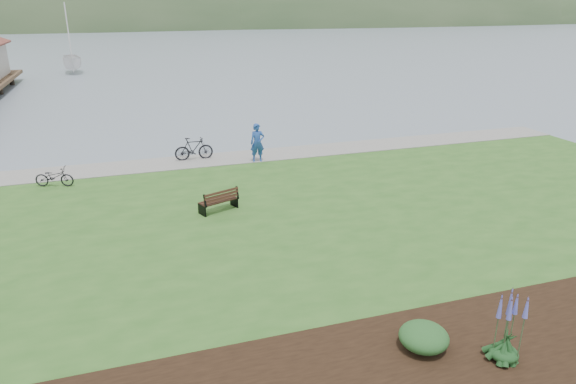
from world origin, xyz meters
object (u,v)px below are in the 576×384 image
bicycle_a (54,177)px  park_bench (219,200)px  person (257,140)px  sailboat (74,73)px

bicycle_a → park_bench: bearing=-111.5°
person → sailboat: (-10.79, 41.75, -1.49)m
person → sailboat: sailboat is taller
park_bench → sailboat: size_ratio=0.06×
park_bench → sailboat: 48.08m
park_bench → bicycle_a: bearing=119.9°
park_bench → person: bearing=41.4°
bicycle_a → sailboat: bearing=19.9°
park_bench → bicycle_a: park_bench is taller
park_bench → person: size_ratio=0.70×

